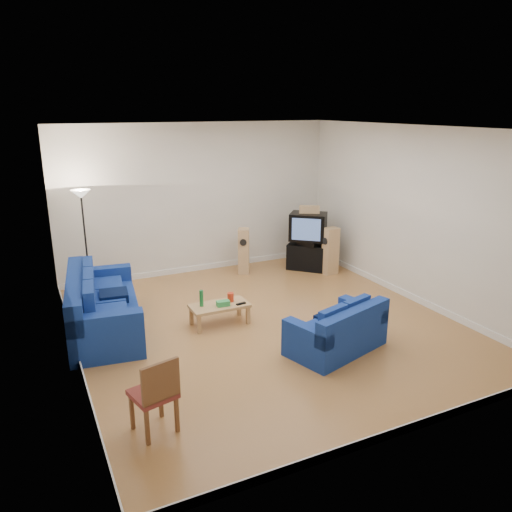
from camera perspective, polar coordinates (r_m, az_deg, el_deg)
name	(u,v)px	position (r m, az deg, el deg)	size (l,w,h in m)	color
room	(267,236)	(7.90, 1.25, 2.32)	(6.01, 6.51, 3.21)	brown
sofa_three_seat	(100,310)	(8.48, -17.41, -5.96)	(1.36, 2.55, 0.94)	navy
sofa_loveseat	(338,333)	(7.59, 9.40, -8.69)	(1.65, 1.21, 0.74)	navy
coffee_table	(220,307)	(8.36, -4.19, -5.88)	(0.97, 0.49, 0.35)	tan
bottle	(201,298)	(8.25, -6.26, -4.83)	(0.06, 0.06, 0.28)	#197233
tissue_box	(223,303)	(8.27, -3.78, -5.42)	(0.21, 0.12, 0.09)	green
red_canister	(231,297)	(8.43, -2.93, -4.72)	(0.11, 0.11, 0.15)	red
remote	(241,304)	(8.33, -1.73, -5.46)	(0.17, 0.05, 0.02)	black
tv_stand	(309,257)	(11.20, 6.12, -0.06)	(0.94, 0.52, 0.57)	black
av_receiver	(309,243)	(11.05, 6.04, 1.54)	(0.46, 0.37, 0.11)	black
television	(308,227)	(11.01, 5.97, 3.37)	(0.95, 0.93, 0.59)	black
centre_speaker	(309,209)	(10.97, 6.12, 5.31)	(0.44, 0.18, 0.15)	tan
speaker_left	(244,251)	(10.80, -1.42, 0.57)	(0.34, 0.37, 0.99)	tan
speaker_right	(330,251)	(10.87, 8.50, 0.57)	(0.33, 0.26, 1.02)	tan
floor_lamp	(82,209)	(9.70, -19.24, 5.07)	(0.35, 0.35, 2.06)	black
dining_chair	(156,392)	(5.75, -11.39, -15.01)	(0.54, 0.54, 0.93)	brown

